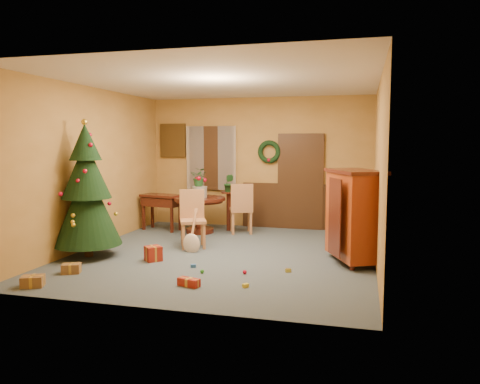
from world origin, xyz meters
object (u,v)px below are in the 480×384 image
(dining_table, at_px, (200,208))
(christmas_tree, at_px, (87,192))
(writing_desk, at_px, (162,203))
(sideboard, at_px, (354,213))
(chair_near, at_px, (193,216))

(dining_table, height_order, christmas_tree, christmas_tree)
(writing_desk, bearing_deg, sideboard, -23.88)
(sideboard, bearing_deg, chair_near, 171.10)
(christmas_tree, xyz_separation_m, writing_desk, (0.20, 2.51, -0.50))
(dining_table, height_order, chair_near, chair_near)
(dining_table, xyz_separation_m, sideboard, (3.20, -1.74, 0.26))
(chair_near, bearing_deg, sideboard, -8.90)
(dining_table, height_order, writing_desk, writing_desk)
(sideboard, bearing_deg, christmas_tree, -170.76)
(chair_near, distance_m, christmas_tree, 1.91)
(chair_near, bearing_deg, dining_table, 104.01)
(writing_desk, xyz_separation_m, sideboard, (4.10, -1.82, 0.20))
(dining_table, height_order, sideboard, sideboard)
(christmas_tree, distance_m, sideboard, 4.37)
(writing_desk, height_order, sideboard, sideboard)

